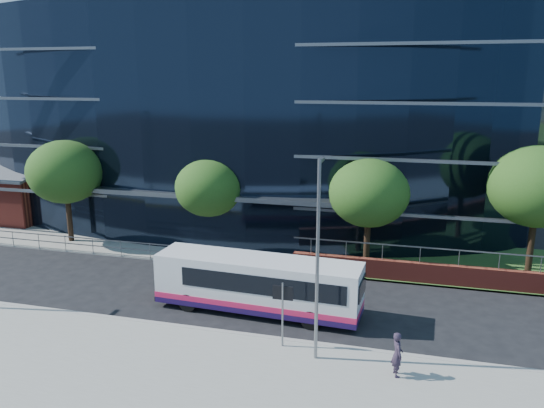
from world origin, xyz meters
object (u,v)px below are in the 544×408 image
(tree_far_c, at_px, (369,193))
(pedestrian, at_px, (397,354))
(brick_pavilion, at_px, (6,193))
(tree_far_b, at_px, (209,188))
(tree_far_a, at_px, (65,172))
(streetlight_east, at_px, (318,255))
(tree_far_d, at_px, (538,187))
(city_bus, at_px, (259,284))
(street_sign, at_px, (283,301))

(tree_far_c, relative_size, pedestrian, 3.76)
(brick_pavilion, bearing_deg, tree_far_b, -11.88)
(tree_far_a, xyz_separation_m, streetlight_east, (19.00, -11.17, -0.42))
(brick_pavilion, height_order, tree_far_b, tree_far_b)
(tree_far_b, height_order, pedestrian, tree_far_b)
(tree_far_d, bearing_deg, city_bus, -148.02)
(tree_far_c, relative_size, tree_far_d, 0.87)
(city_bus, bearing_deg, tree_far_c, 62.25)
(brick_pavilion, height_order, tree_far_a, tree_far_a)
(tree_far_b, xyz_separation_m, streetlight_east, (9.00, -11.67, 0.23))
(city_bus, height_order, pedestrian, city_bus)
(pedestrian, bearing_deg, street_sign, 58.93)
(tree_far_b, distance_m, tree_far_d, 19.03)
(tree_far_b, bearing_deg, city_bus, -54.71)
(brick_pavilion, xyz_separation_m, tree_far_c, (29.00, -4.50, 2.60))
(tree_far_a, height_order, tree_far_d, tree_far_d)
(city_bus, bearing_deg, tree_far_d, 35.16)
(tree_far_a, bearing_deg, tree_far_d, 1.97)
(tree_far_d, bearing_deg, streetlight_east, -129.40)
(street_sign, bearing_deg, tree_far_c, 76.71)
(streetlight_east, bearing_deg, tree_far_c, 84.89)
(tree_far_c, relative_size, streetlight_east, 0.81)
(brick_pavilion, height_order, tree_far_d, tree_far_d)
(tree_far_a, bearing_deg, streetlight_east, -30.46)
(brick_pavilion, height_order, street_sign, brick_pavilion)
(tree_far_b, bearing_deg, streetlight_east, -52.37)
(tree_far_a, bearing_deg, brick_pavilion, 153.45)
(street_sign, xyz_separation_m, pedestrian, (4.65, -1.08, -1.13))
(pedestrian, bearing_deg, tree_far_a, 44.24)
(streetlight_east, bearing_deg, street_sign, 158.64)
(brick_pavilion, distance_m, streetlight_east, 32.19)
(tree_far_d, xyz_separation_m, streetlight_east, (-10.00, -12.17, -0.75))
(tree_far_b, xyz_separation_m, tree_far_c, (10.00, -0.50, 0.33))
(street_sign, bearing_deg, brick_pavilion, 150.35)
(tree_far_c, distance_m, streetlight_east, 11.22)
(brick_pavilion, bearing_deg, tree_far_a, -26.55)
(street_sign, relative_size, streetlight_east, 0.35)
(streetlight_east, bearing_deg, tree_far_b, 127.63)
(tree_far_c, bearing_deg, tree_far_b, 177.14)
(tree_far_c, distance_m, pedestrian, 12.38)
(street_sign, distance_m, tree_far_b, 13.54)
(streetlight_east, bearing_deg, pedestrian, -8.91)
(tree_far_b, bearing_deg, tree_far_c, -2.86)
(streetlight_east, bearing_deg, tree_far_a, 149.54)
(brick_pavilion, distance_m, tree_far_a, 10.48)
(tree_far_a, bearing_deg, city_bus, -25.35)
(street_sign, bearing_deg, city_bus, 120.93)
(street_sign, height_order, tree_far_d, tree_far_d)
(tree_far_c, xyz_separation_m, pedestrian, (2.15, -11.67, -3.52))
(tree_far_b, distance_m, pedestrian, 17.49)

